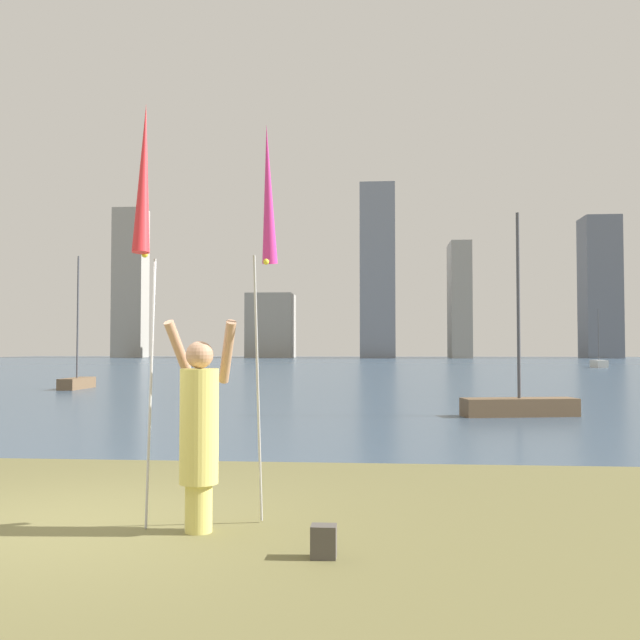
% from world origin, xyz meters
% --- Properties ---
extents(ground, '(120.00, 138.00, 0.12)m').
position_xyz_m(ground, '(0.00, 50.95, -0.06)').
color(ground, brown).
extents(person, '(0.71, 0.52, 1.93)m').
position_xyz_m(person, '(1.40, -0.15, 0.95)').
color(person, '#D8CC66').
rests_on(person, ground).
extents(kite_flag_left, '(0.16, 0.51, 3.94)m').
position_xyz_m(kite_flag_left, '(0.88, -0.24, 3.16)').
color(kite_flag_left, '#B2B2B7').
rests_on(kite_flag_left, ground).
extents(kite_flag_right, '(0.16, 1.03, 3.92)m').
position_xyz_m(kite_flag_right, '(1.91, 0.57, 3.15)').
color(kite_flag_right, '#B2B2B7').
rests_on(kite_flag_right, ground).
extents(bag, '(0.20, 0.16, 0.26)m').
position_xyz_m(bag, '(2.59, -0.86, 0.13)').
color(bag, '#4C4742').
rests_on(bag, ground).
extents(sailboat_0, '(2.87, 1.25, 4.98)m').
position_xyz_m(sailboat_0, '(6.41, 11.22, 0.30)').
color(sailboat_0, brown).
rests_on(sailboat_0, ground).
extents(sailboat_3, '(0.85, 2.28, 4.85)m').
position_xyz_m(sailboat_3, '(20.89, 53.98, 0.35)').
color(sailboat_3, silver).
rests_on(sailboat_3, ground).
extents(sailboat_5, '(0.71, 2.49, 5.35)m').
position_xyz_m(sailboat_5, '(-9.12, 21.35, 0.32)').
color(sailboat_5, brown).
rests_on(sailboat_5, ground).
extents(skyline_tower_0, '(4.98, 4.14, 24.19)m').
position_xyz_m(skyline_tower_0, '(-37.51, 106.82, 12.09)').
color(skyline_tower_0, gray).
rests_on(skyline_tower_0, ground).
extents(skyline_tower_1, '(7.23, 7.06, 10.14)m').
position_xyz_m(skyline_tower_1, '(-14.40, 106.74, 5.07)').
color(skyline_tower_1, gray).
rests_on(skyline_tower_1, ground).
extents(skyline_tower_2, '(5.34, 6.83, 26.73)m').
position_xyz_m(skyline_tower_2, '(2.62, 104.68, 13.37)').
color(skyline_tower_2, gray).
rests_on(skyline_tower_2, ground).
extents(skyline_tower_3, '(3.08, 7.66, 17.63)m').
position_xyz_m(skyline_tower_3, '(15.13, 104.62, 8.81)').
color(skyline_tower_3, gray).
rests_on(skyline_tower_3, ground).
extents(skyline_tower_4, '(5.31, 5.79, 21.61)m').
position_xyz_m(skyline_tower_4, '(36.62, 106.32, 10.81)').
color(skyline_tower_4, slate).
rests_on(skyline_tower_4, ground).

